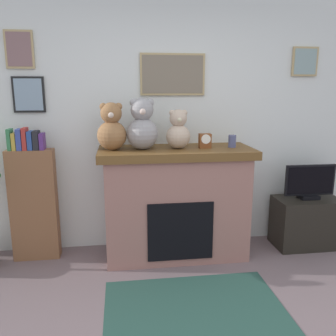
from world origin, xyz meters
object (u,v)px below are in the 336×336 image
object	(u,v)px
teddy_bear_grey	(178,131)
mantel_clock	(205,141)
fireplace	(176,202)
bookshelf	(33,200)
candle_jar	(232,141)
television	(310,183)
teddy_bear_brown	(142,127)
teddy_bear_cream	(112,129)
tv_stand	(306,222)

from	to	relation	value
teddy_bear_grey	mantel_clock	bearing A→B (deg)	-0.24
fireplace	bookshelf	bearing A→B (deg)	175.88
bookshelf	candle_jar	size ratio (longest dim) A/B	10.74
television	teddy_bear_brown	distance (m)	1.88
teddy_bear_brown	teddy_bear_grey	bearing A→B (deg)	0.02
television	mantel_clock	size ratio (longest dim) A/B	3.88
teddy_bear_cream	teddy_bear_brown	bearing A→B (deg)	-0.01
candle_jar	teddy_bear_cream	size ratio (longest dim) A/B	0.28
tv_stand	candle_jar	size ratio (longest dim) A/B	5.57
teddy_bear_grey	television	bearing A→B (deg)	0.76
teddy_bear_cream	teddy_bear_grey	bearing A→B (deg)	0.01
teddy_bear_grey	candle_jar	bearing A→B (deg)	0.05
tv_stand	teddy_bear_brown	bearing A→B (deg)	-179.34
mantel_clock	tv_stand	bearing A→B (deg)	1.06
mantel_clock	candle_jar	bearing A→B (deg)	0.33
bookshelf	teddy_bear_cream	xyz separation A→B (m)	(0.80, -0.12, 0.71)
tv_stand	teddy_bear_cream	size ratio (longest dim) A/B	1.53
mantel_clock	teddy_bear_cream	xyz separation A→B (m)	(-0.91, 0.00, 0.13)
television	candle_jar	world-z (taller)	candle_jar
tv_stand	teddy_bear_brown	world-z (taller)	teddy_bear_brown
mantel_clock	teddy_bear_brown	size ratio (longest dim) A/B	0.29
tv_stand	television	size ratio (longest dim) A/B	1.26
fireplace	television	world-z (taller)	fireplace
tv_stand	candle_jar	xyz separation A→B (m)	(-0.88, -0.02, 0.91)
television	teddy_bear_grey	bearing A→B (deg)	-179.24
teddy_bear_cream	teddy_bear_grey	size ratio (longest dim) A/B	1.18
teddy_bear_brown	bookshelf	bearing A→B (deg)	173.67
candle_jar	fireplace	bearing A→B (deg)	178.20
television	teddy_bear_cream	distance (m)	2.15
mantel_clock	teddy_bear_cream	distance (m)	0.92
fireplace	tv_stand	size ratio (longest dim) A/B	2.20
fireplace	teddy_bear_brown	size ratio (longest dim) A/B	3.10
bookshelf	tv_stand	xyz separation A→B (m)	(2.86, -0.10, -0.35)
fireplace	mantel_clock	world-z (taller)	mantel_clock
mantel_clock	fireplace	bearing A→B (deg)	176.13
mantel_clock	teddy_bear_grey	distance (m)	0.29
teddy_bear_grey	teddy_bear_brown	bearing A→B (deg)	-179.98
tv_stand	teddy_bear_grey	xyz separation A→B (m)	(-1.43, -0.02, 1.02)
candle_jar	teddy_bear_grey	distance (m)	0.56
candle_jar	mantel_clock	distance (m)	0.28
fireplace	teddy_bear_brown	world-z (taller)	teddy_bear_brown
mantel_clock	teddy_bear_brown	world-z (taller)	teddy_bear_brown
candle_jar	teddy_bear_brown	size ratio (longest dim) A/B	0.25
television	mantel_clock	world-z (taller)	mantel_clock
television	teddy_bear_brown	xyz separation A→B (m)	(-1.78, -0.02, 0.63)
bookshelf	teddy_bear_brown	xyz separation A→B (m)	(1.09, -0.12, 0.73)
fireplace	television	distance (m)	1.45
bookshelf	candle_jar	xyz separation A→B (m)	(1.98, -0.12, 0.57)
fireplace	teddy_bear_brown	bearing A→B (deg)	-176.83
fireplace	mantel_clock	distance (m)	0.69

